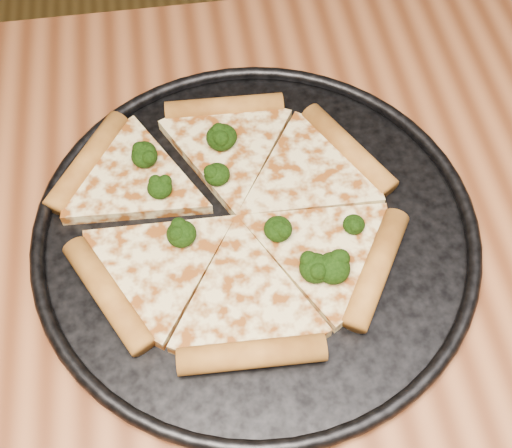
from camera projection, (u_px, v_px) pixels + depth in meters
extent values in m
cube|color=#96532E|center=(257.00, 373.00, 0.56)|extent=(1.20, 0.90, 0.04)
cylinder|color=black|center=(256.00, 232.00, 0.60)|extent=(0.39, 0.39, 0.01)
torus|color=black|center=(256.00, 228.00, 0.60)|extent=(0.40, 0.40, 0.01)
cylinder|color=#C17B30|center=(348.00, 149.00, 0.64)|extent=(0.08, 0.12, 0.02)
cylinder|color=#C17B30|center=(224.00, 108.00, 0.67)|extent=(0.12, 0.03, 0.02)
cylinder|color=#C17B30|center=(88.00, 161.00, 0.63)|extent=(0.08, 0.11, 0.02)
cylinder|color=#C17B30|center=(108.00, 294.00, 0.56)|extent=(0.08, 0.12, 0.02)
cylinder|color=#C17B30|center=(252.00, 354.00, 0.53)|extent=(0.12, 0.03, 0.02)
cylinder|color=#C17B30|center=(376.00, 268.00, 0.57)|extent=(0.08, 0.11, 0.02)
ellipsoid|color=black|center=(221.00, 137.00, 0.63)|extent=(0.03, 0.03, 0.02)
ellipsoid|color=black|center=(354.00, 224.00, 0.58)|extent=(0.02, 0.02, 0.01)
ellipsoid|color=black|center=(217.00, 174.00, 0.61)|extent=(0.02, 0.02, 0.02)
ellipsoid|color=black|center=(223.00, 137.00, 0.64)|extent=(0.03, 0.03, 0.02)
ellipsoid|color=black|center=(181.00, 234.00, 0.58)|extent=(0.03, 0.03, 0.02)
ellipsoid|color=black|center=(278.00, 229.00, 0.58)|extent=(0.03, 0.03, 0.02)
ellipsoid|color=black|center=(333.00, 268.00, 0.56)|extent=(0.03, 0.03, 0.02)
ellipsoid|color=black|center=(315.00, 268.00, 0.56)|extent=(0.03, 0.03, 0.02)
ellipsoid|color=black|center=(144.00, 152.00, 0.63)|extent=(0.02, 0.02, 0.02)
ellipsoid|color=black|center=(144.00, 156.00, 0.62)|extent=(0.03, 0.03, 0.02)
ellipsoid|color=black|center=(160.00, 188.00, 0.60)|extent=(0.02, 0.02, 0.02)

